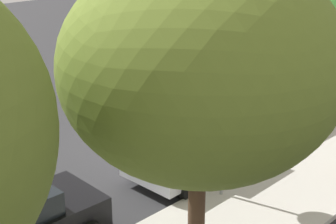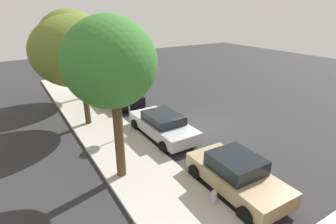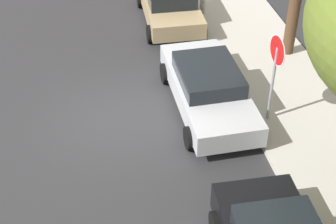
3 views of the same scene
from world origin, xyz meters
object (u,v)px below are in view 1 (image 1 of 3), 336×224
Objects in this scene: stop_sign at (224,130)px; parked_car_black at (9,224)px; parked_car_silver at (203,145)px; parked_car_tan at (304,100)px; street_tree_far at (201,66)px.

stop_sign reaches higher than parked_car_black.
parked_car_black reaches higher than parked_car_silver.
parked_car_black is at bearing -0.56° from parked_car_tan.
parked_car_tan reaches higher than parked_car_silver.
stop_sign is at bearing 56.90° from parked_car_silver.
stop_sign is 6.65m from parked_car_tan.
parked_car_black is 0.62× the size of street_tree_far.
parked_car_tan is at bearing -160.73° from street_tree_far.
street_tree_far is (9.25, 3.23, 3.65)m from parked_car_tan.
parked_car_silver is 5.93m from parked_car_black.
street_tree_far is (3.84, 3.21, 3.67)m from parked_car_silver.
parked_car_silver is at bearing 0.22° from parked_car_tan.
parked_car_tan is (-5.40, -0.02, 0.02)m from parked_car_silver.
parked_car_silver is 1.11× the size of parked_car_tan.
parked_car_tan is at bearing -179.78° from parked_car_silver.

